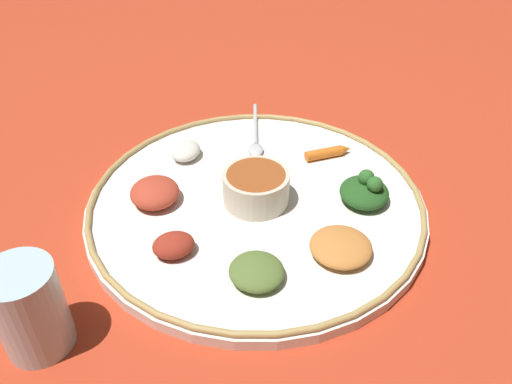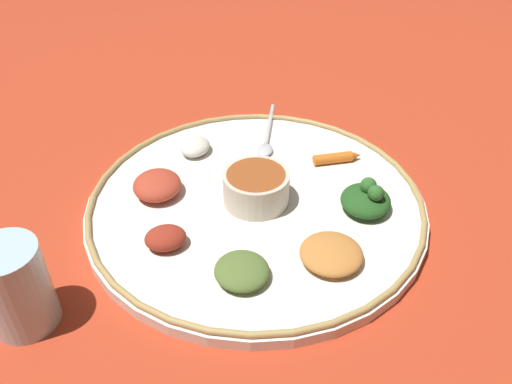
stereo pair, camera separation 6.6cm
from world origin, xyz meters
The scene contains 13 objects.
ground_plane centered at (0.00, 0.00, 0.00)m, with size 2.40×2.40×0.00m, color #B7381E.
platter centered at (0.00, 0.00, 0.01)m, with size 0.46×0.46×0.02m, color white.
platter_rim centered at (0.00, 0.00, 0.02)m, with size 0.45×0.45×0.01m, color tan.
center_bowl centered at (0.00, 0.00, 0.04)m, with size 0.09×0.09×0.04m.
spoon centered at (0.02, -0.15, 0.02)m, with size 0.03×0.16×0.01m.
greens_pile centered at (-0.15, -0.02, 0.03)m, with size 0.07×0.07×0.04m.
carrot_near_spoon centered at (-0.10, -0.12, 0.02)m, with size 0.07×0.04×0.02m.
mound_rice_white centered at (0.12, -0.09, 0.03)m, with size 0.05×0.04×0.02m, color silver.
mound_collards centered at (-0.01, 0.14, 0.03)m, with size 0.06×0.06×0.02m, color #567033.
mound_beet centered at (0.09, 0.11, 0.03)m, with size 0.05×0.04×0.03m, color maroon.
mound_berbere_red centered at (0.13, 0.01, 0.03)m, with size 0.07×0.07×0.03m, color #B73D28.
mound_squash centered at (-0.11, 0.09, 0.03)m, with size 0.07×0.08×0.02m, color #C67A38.
drinking_glass centered at (0.20, 0.24, 0.04)m, with size 0.07×0.07×0.10m.
Camera 1 is at (-0.06, 0.55, 0.47)m, focal length 36.92 mm.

